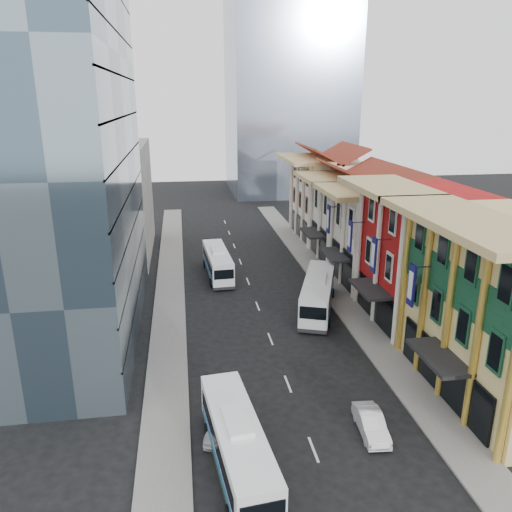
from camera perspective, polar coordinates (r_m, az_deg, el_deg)
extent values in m
plane|color=black|center=(30.31, 7.11, -22.26)|extent=(200.00, 200.00, 0.00)
cube|color=slate|center=(50.68, 9.77, -5.02)|extent=(3.00, 90.00, 0.15)
cube|color=slate|center=(48.32, -9.88, -6.19)|extent=(3.00, 90.00, 0.15)
cube|color=#DCC77F|center=(36.86, 26.83, -5.65)|extent=(8.00, 14.00, 12.00)
cube|color=#AC1413|center=(46.45, 18.52, -0.04)|extent=(8.00, 10.00, 12.00)
cube|color=white|center=(54.97, 14.04, 1.94)|extent=(8.00, 9.00, 10.00)
cube|color=white|center=(63.09, 10.97, 4.14)|extent=(8.00, 9.00, 10.00)
cube|color=white|center=(72.73, 8.27, 6.45)|extent=(8.00, 12.00, 11.00)
cube|color=#405566|center=(42.71, -22.68, 10.42)|extent=(12.00, 26.00, 30.00)
cube|color=gray|center=(66.07, -16.50, 6.11)|extent=(10.00, 18.00, 14.00)
imported|color=silver|center=(31.63, -4.20, -18.77)|extent=(2.42, 3.96, 1.26)
imported|color=silver|center=(32.41, 13.00, -18.17)|extent=(1.68, 4.07, 1.31)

